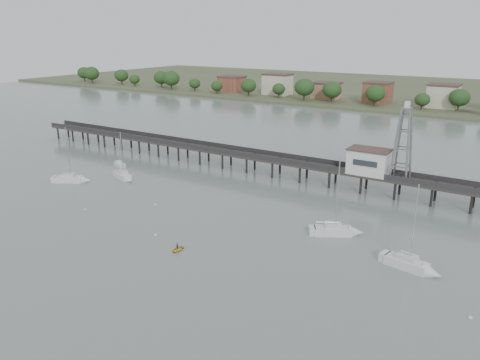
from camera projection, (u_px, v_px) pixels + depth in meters
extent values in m
plane|color=slate|center=(42.00, 282.00, 62.97)|extent=(500.00, 500.00, 0.00)
cube|color=#2D2823|center=(263.00, 158.00, 110.10)|extent=(150.00, 5.00, 0.50)
cube|color=#333335|center=(258.00, 157.00, 107.92)|extent=(150.00, 0.12, 1.10)
cube|color=#333335|center=(268.00, 153.00, 111.79)|extent=(150.00, 0.12, 1.10)
cylinder|color=black|center=(58.00, 133.00, 146.49)|extent=(0.50, 0.50, 4.40)
cylinder|color=black|center=(68.00, 131.00, 149.55)|extent=(0.50, 0.50, 4.40)
cylinder|color=black|center=(259.00, 168.00, 109.16)|extent=(0.50, 0.50, 4.40)
cylinder|color=black|center=(267.00, 164.00, 112.22)|extent=(0.50, 0.50, 4.40)
cube|color=silver|center=(369.00, 162.00, 96.48)|extent=(8.00, 5.00, 5.00)
cube|color=#4C3833|center=(370.00, 150.00, 95.68)|extent=(8.40, 5.40, 0.30)
cube|color=slate|center=(407.00, 108.00, 89.63)|extent=(1.80, 1.80, 0.30)
cube|color=silver|center=(408.00, 104.00, 89.40)|extent=(0.90, 0.90, 1.20)
cube|color=silver|center=(406.00, 265.00, 66.60)|extent=(6.38, 3.48, 1.65)
cone|color=silver|center=(433.00, 274.00, 64.11)|extent=(2.92, 2.79, 2.35)
cube|color=silver|center=(407.00, 257.00, 66.24)|extent=(3.00, 2.36, 0.75)
cylinder|color=#A5A8AA|center=(414.00, 223.00, 64.36)|extent=(0.18, 0.18, 11.33)
cylinder|color=#A5A8AA|center=(401.00, 252.00, 66.74)|extent=(3.48, 0.80, 0.12)
cube|color=silver|center=(333.00, 232.00, 77.53)|extent=(6.49, 5.06, 1.65)
cone|color=silver|center=(356.00, 232.00, 77.33)|extent=(3.38, 3.32, 2.37)
cube|color=silver|center=(333.00, 225.00, 77.17)|extent=(3.30, 2.99, 0.75)
cylinder|color=#A5A8AA|center=(338.00, 195.00, 75.53)|extent=(0.18, 0.18, 11.45)
cylinder|color=#A5A8AA|center=(327.00, 222.00, 77.06)|extent=(3.16, 1.85, 0.12)
cube|color=silver|center=(123.00, 177.00, 106.98)|extent=(5.51, 3.47, 1.65)
cone|color=silver|center=(130.00, 180.00, 104.63)|extent=(2.65, 2.56, 2.00)
cube|color=silver|center=(123.00, 172.00, 106.63)|extent=(2.67, 2.22, 0.75)
cylinder|color=#A5A8AA|center=(122.00, 153.00, 105.01)|extent=(0.18, 0.18, 9.65)
cylinder|color=#A5A8AA|center=(121.00, 169.00, 107.09)|extent=(2.90, 1.03, 0.12)
cube|color=silver|center=(69.00, 180.00, 104.64)|extent=(6.32, 4.99, 1.65)
cone|color=silver|center=(86.00, 180.00, 104.49)|extent=(3.31, 3.25, 2.32)
cube|color=silver|center=(69.00, 175.00, 104.28)|extent=(3.22, 2.93, 0.75)
cylinder|color=#A5A8AA|center=(68.00, 152.00, 102.68)|extent=(0.18, 0.18, 11.17)
cylinder|color=#A5A8AA|center=(64.00, 173.00, 104.16)|extent=(3.07, 1.84, 0.12)
cube|color=silver|center=(120.00, 165.00, 116.85)|extent=(4.10, 2.81, 1.05)
cube|color=silver|center=(118.00, 162.00, 117.30)|extent=(1.63, 1.63, 0.63)
imported|color=gold|center=(177.00, 250.00, 72.00)|extent=(1.75, 0.54, 2.44)
imported|color=black|center=(177.00, 250.00, 72.00)|extent=(0.64, 1.05, 0.24)
ellipsoid|color=beige|center=(155.00, 205.00, 90.93)|extent=(0.56, 0.56, 0.39)
ellipsoid|color=beige|center=(156.00, 235.00, 77.27)|extent=(0.56, 0.56, 0.39)
ellipsoid|color=beige|center=(470.00, 318.00, 54.96)|extent=(0.56, 0.56, 0.39)
ellipsoid|color=beige|center=(69.00, 168.00, 115.54)|extent=(0.56, 0.56, 0.39)
ellipsoid|color=beige|center=(85.00, 210.00, 88.36)|extent=(0.56, 0.56, 0.39)
cube|color=#475133|center=(428.00, 92.00, 259.88)|extent=(500.00, 170.00, 1.40)
cube|color=brown|center=(232.00, 83.00, 254.47)|extent=(13.00, 10.50, 9.00)
cube|color=brown|center=(277.00, 86.00, 240.15)|extent=(13.00, 10.50, 9.00)
cube|color=brown|center=(327.00, 89.00, 226.34)|extent=(13.00, 10.50, 9.00)
cube|color=brown|center=(378.00, 93.00, 213.55)|extent=(13.00, 10.50, 9.00)
cube|color=brown|center=(443.00, 97.00, 199.24)|extent=(13.00, 10.50, 9.00)
ellipsoid|color=#1A3D19|center=(175.00, 81.00, 260.07)|extent=(8.00, 8.00, 6.80)
ellipsoid|color=#1A3D19|center=(393.00, 96.00, 198.70)|extent=(8.00, 8.00, 6.80)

